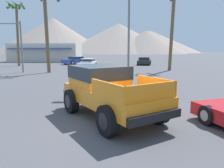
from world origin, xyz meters
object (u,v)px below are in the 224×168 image
parked_car_dark (144,61)px  orange_pickup_truck (106,88)px  palm_tree_leaning (16,18)px  parked_car_white (87,63)px  palm_tree_short (46,8)px  palm_tree_tall (172,8)px  parked_car_blue (76,60)px  street_lamp_post (129,6)px  traffic_light_main (5,36)px

parked_car_dark → orange_pickup_truck: bearing=91.3°
orange_pickup_truck → parked_car_dark: orange_pickup_truck is taller
palm_tree_leaning → parked_car_dark: bearing=8.4°
parked_car_white → palm_tree_short: (-3.35, -5.43, 5.88)m
palm_tree_tall → palm_tree_short: size_ratio=1.07×
parked_car_blue → palm_tree_tall: (12.73, -10.07, 6.26)m
palm_tree_short → street_lamp_post: bearing=-45.1°
traffic_light_main → palm_tree_short: bearing=178.2°
parked_car_dark → palm_tree_leaning: size_ratio=0.49×
parked_car_blue → palm_tree_leaning: 10.41m
orange_pickup_truck → palm_tree_tall: palm_tree_tall is taller
parked_car_blue → traffic_light_main: (-4.93, -12.46, 3.11)m
street_lamp_post → palm_tree_tall: (5.23, 10.52, 1.69)m
traffic_light_main → orange_pickup_truck: bearing=127.4°
traffic_light_main → palm_tree_tall: 18.10m
orange_pickup_truck → palm_tree_short: palm_tree_short is taller
street_lamp_post → palm_tree_leaning: 22.76m
traffic_light_main → palm_tree_leaning: palm_tree_leaning is taller
parked_car_dark → traffic_light_main: size_ratio=0.85×
palm_tree_leaning → palm_tree_tall: bearing=-17.6°
traffic_light_main → palm_tree_tall: palm_tree_tall is taller
parked_car_blue → orange_pickup_truck: bearing=143.5°
orange_pickup_truck → parked_car_white: bearing=66.3°
palm_tree_tall → traffic_light_main: bearing=-172.3°
parked_car_white → parked_car_blue: size_ratio=1.03×
palm_tree_short → palm_tree_leaning: 11.47m
palm_tree_tall → palm_tree_leaning: 21.32m
parked_car_blue → palm_tree_tall: bearing=-178.0°
palm_tree_tall → palm_tree_short: (-13.18, -2.52, -0.38)m
parked_car_blue → palm_tree_tall: size_ratio=0.49×
palm_tree_leaning → palm_tree_short: bearing=-51.5°
palm_tree_leaning → parked_car_white: bearing=-18.7°
orange_pickup_truck → parked_car_dark: size_ratio=1.11×
orange_pickup_truck → street_lamp_post: (1.13, 6.63, 4.13)m
street_lamp_post → palm_tree_leaning: palm_tree_leaning is taller
traffic_light_main → parked_car_blue: bearing=-111.6°
parked_car_blue → traffic_light_main: traffic_light_main is taller
parked_car_white → palm_tree_leaning: bearing=-14.0°
parked_car_white → palm_tree_tall: size_ratio=0.50×
parked_car_blue → palm_tree_short: size_ratio=0.52×
parked_car_white → palm_tree_short: size_ratio=0.54×
orange_pickup_truck → palm_tree_short: (-6.83, 14.63, 5.44)m
parked_car_dark → palm_tree_tall: 11.28m
palm_tree_tall → parked_car_white: bearing=163.5°
parked_car_dark → street_lamp_post: bearing=91.2°
parked_car_white → palm_tree_short: palm_tree_short is taller
parked_car_blue → palm_tree_short: palm_tree_short is taller
street_lamp_post → palm_tree_leaning: (-15.08, 16.97, 1.57)m
palm_tree_short → orange_pickup_truck: bearing=-65.0°
parked_car_white → parked_car_blue: bearing=-63.3°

